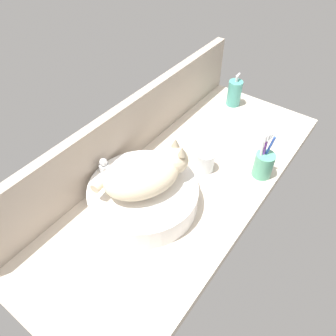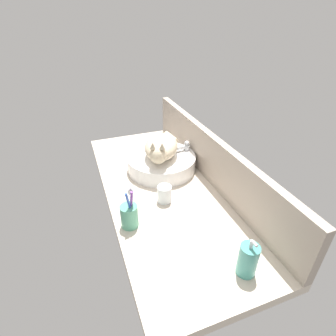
{
  "view_description": "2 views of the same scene",
  "coord_description": "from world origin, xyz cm",
  "views": [
    {
      "loc": [
        -69.05,
        -43.47,
        87.56
      ],
      "look_at": [
        -6.49,
        2.57,
        10.45
      ],
      "focal_mm": 35.0,
      "sensor_mm": 36.0,
      "label": 1
    },
    {
      "loc": [
        98.56,
        -34.13,
        75.35
      ],
      "look_at": [
        -2.29,
        3.51,
        9.29
      ],
      "focal_mm": 28.0,
      "sensor_mm": 36.0,
      "label": 2
    }
  ],
  "objects": [
    {
      "name": "toothbrush_cup",
      "position": [
        19.73,
        -20.97,
        5.37
      ],
      "size": [
        7.03,
        7.03,
        18.71
      ],
      "color": "#5BB28E",
      "rests_on": "ground_plane"
    },
    {
      "name": "ground_plane",
      "position": [
        0.0,
        0.0,
        -2.0
      ],
      "size": [
        132.34,
        54.19,
        4.0
      ],
      "primitive_type": "cube",
      "color": "beige"
    },
    {
      "name": "backsplash_panel",
      "position": [
        0.0,
        25.29,
        11.92
      ],
      "size": [
        132.34,
        3.6,
        23.83
      ],
      "primitive_type": "cube",
      "color": "#AD9E8E",
      "rests_on": "ground_plane"
    },
    {
      "name": "cat",
      "position": [
        -15.48,
        4.63,
        13.98
      ],
      "size": [
        29.99,
        26.5,
        14.0
      ],
      "color": "beige",
      "rests_on": "sink_basin"
    },
    {
      "name": "faucet",
      "position": [
        -18.34,
        19.36,
        7.3
      ],
      "size": [
        4.02,
        11.86,
        13.6
      ],
      "color": "silver",
      "rests_on": "ground_plane"
    },
    {
      "name": "water_glass",
      "position": [
        9.77,
        -2.69,
        3.35
      ],
      "size": [
        6.53,
        6.53,
        7.77
      ],
      "color": "white",
      "rests_on": "ground_plane"
    },
    {
      "name": "soap_dispenser",
      "position": [
        54.78,
        9.66,
        6.05
      ],
      "size": [
        6.39,
        6.39,
        15.2
      ],
      "color": "teal",
      "rests_on": "ground_plane"
    },
    {
      "name": "sink_basin",
      "position": [
        -16.73,
        5.19,
        4.11
      ],
      "size": [
        36.43,
        36.43,
        8.22
      ],
      "primitive_type": "cylinder",
      "color": "white",
      "rests_on": "ground_plane"
    }
  ]
}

